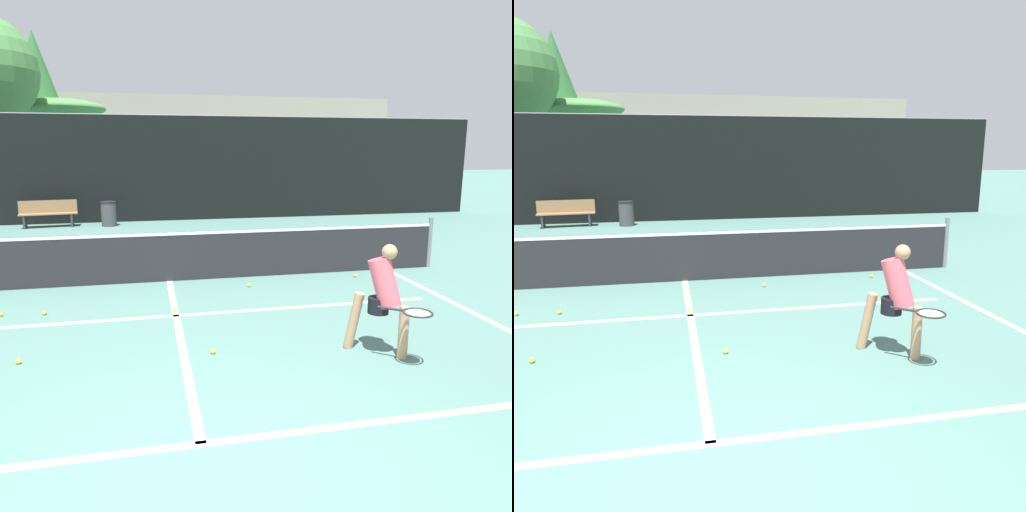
% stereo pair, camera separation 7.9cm
% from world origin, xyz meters
% --- Properties ---
extents(ground_plane, '(100.00, 100.00, 0.00)m').
position_xyz_m(ground_plane, '(0.00, 0.00, 0.00)').
color(ground_plane, '#4C756B').
extents(court_baseline_near, '(11.00, 0.10, 0.01)m').
position_xyz_m(court_baseline_near, '(0.00, 0.49, 0.00)').
color(court_baseline_near, white).
rests_on(court_baseline_near, ground).
extents(court_service_line, '(8.25, 0.10, 0.01)m').
position_xyz_m(court_service_line, '(0.00, 3.95, 0.00)').
color(court_service_line, white).
rests_on(court_service_line, ground).
extents(court_center_mark, '(0.10, 5.53, 0.01)m').
position_xyz_m(court_center_mark, '(0.00, 3.26, 0.00)').
color(court_center_mark, white).
rests_on(court_center_mark, ground).
extents(court_sideline_right, '(0.10, 6.53, 0.01)m').
position_xyz_m(court_sideline_right, '(4.51, 3.26, 0.00)').
color(court_sideline_right, white).
rests_on(court_sideline_right, ground).
extents(net, '(11.09, 0.09, 1.07)m').
position_xyz_m(net, '(0.00, 6.02, 0.51)').
color(net, slate).
rests_on(net, ground).
extents(fence_back, '(24.00, 0.06, 3.62)m').
position_xyz_m(fence_back, '(0.00, 14.45, 1.81)').
color(fence_back, black).
rests_on(fence_back, ground).
extents(player_practicing, '(0.84, 1.06, 1.39)m').
position_xyz_m(player_practicing, '(2.38, 1.94, 0.76)').
color(player_practicing, tan).
rests_on(player_practicing, ground).
extents(tennis_ball_scattered_0, '(0.07, 0.07, 0.07)m').
position_xyz_m(tennis_ball_scattered_0, '(-0.01, 4.13, 0.03)').
color(tennis_ball_scattered_0, '#D1E033').
rests_on(tennis_ball_scattered_0, ground).
extents(tennis_ball_scattered_2, '(0.07, 0.07, 0.07)m').
position_xyz_m(tennis_ball_scattered_2, '(0.36, 2.39, 0.03)').
color(tennis_ball_scattered_2, '#D1E033').
rests_on(tennis_ball_scattered_2, ground).
extents(tennis_ball_scattered_4, '(0.07, 0.07, 0.07)m').
position_xyz_m(tennis_ball_scattered_4, '(-2.60, 4.49, 0.03)').
color(tennis_ball_scattered_4, '#D1E033').
rests_on(tennis_ball_scattered_4, ground).
extents(tennis_ball_scattered_5, '(0.07, 0.07, 0.07)m').
position_xyz_m(tennis_ball_scattered_5, '(-1.93, 2.59, 0.03)').
color(tennis_ball_scattered_5, '#D1E033').
rests_on(tennis_ball_scattered_5, ground).
extents(tennis_ball_scattered_7, '(0.07, 0.07, 0.07)m').
position_xyz_m(tennis_ball_scattered_7, '(1.41, 5.29, 0.03)').
color(tennis_ball_scattered_7, '#D1E033').
rests_on(tennis_ball_scattered_7, ground).
extents(tennis_ball_scattered_8, '(0.07, 0.07, 0.07)m').
position_xyz_m(tennis_ball_scattered_8, '(3.62, 5.53, 0.03)').
color(tennis_ball_scattered_8, '#D1E033').
rests_on(tennis_ball_scattered_8, ground).
extents(tennis_ball_scattered_9, '(0.07, 0.07, 0.07)m').
position_xyz_m(tennis_ball_scattered_9, '(-1.97, 4.42, 0.03)').
color(tennis_ball_scattered_9, '#D1E033').
rests_on(tennis_ball_scattered_9, ground).
extents(courtside_bench, '(1.80, 0.59, 0.86)m').
position_xyz_m(courtside_bench, '(-3.46, 13.69, 0.47)').
color(courtside_bench, olive).
rests_on(courtside_bench, ground).
extents(trash_bin, '(0.51, 0.51, 0.81)m').
position_xyz_m(trash_bin, '(-1.58, 13.51, 0.41)').
color(trash_bin, '#3F3F42').
rests_on(trash_bin, ground).
extents(parked_car, '(1.89, 4.15, 1.33)m').
position_xyz_m(parked_car, '(3.20, 17.85, 0.56)').
color(parked_car, '#B7B7BC').
rests_on(parked_car, ground).
extents(tree_west, '(3.03, 3.03, 8.09)m').
position_xyz_m(tree_west, '(-5.37, 23.90, 5.70)').
color(tree_west, brown).
rests_on(tree_west, ground).
extents(tree_mid, '(4.41, 4.41, 4.81)m').
position_xyz_m(tree_mid, '(-4.25, 22.63, 4.31)').
color(tree_mid, brown).
rests_on(tree_mid, ground).
extents(building_far, '(36.00, 2.40, 6.18)m').
position_xyz_m(building_far, '(0.00, 34.38, 3.09)').
color(building_far, gray).
rests_on(building_far, ground).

